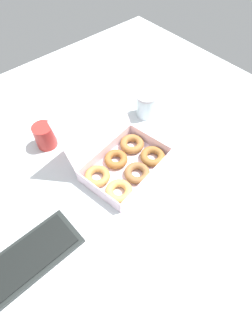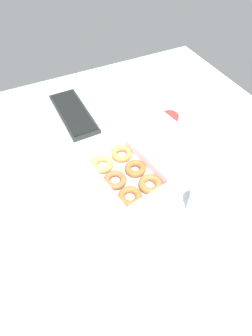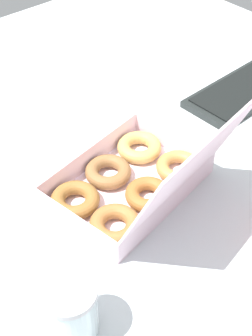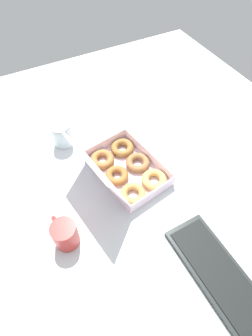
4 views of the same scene
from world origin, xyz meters
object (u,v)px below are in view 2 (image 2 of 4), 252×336
(keyboard, at_px, (73,113))
(coffee_mug, at_px, (169,124))
(donut_box, at_px, (129,170))
(glass_jar, at_px, (199,203))

(keyboard, distance_m, coffee_mug, 0.51)
(donut_box, distance_m, coffee_mug, 0.34)
(donut_box, relative_size, glass_jar, 3.40)
(coffee_mug, relative_size, glass_jar, 1.13)
(glass_jar, bearing_deg, donut_box, -149.68)
(donut_box, height_order, keyboard, donut_box)
(donut_box, xyz_separation_m, coffee_mug, (-0.16, 0.30, 0.02))
(donut_box, height_order, coffee_mug, donut_box)
(donut_box, bearing_deg, glass_jar, 30.32)
(coffee_mug, bearing_deg, keyboard, -131.54)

